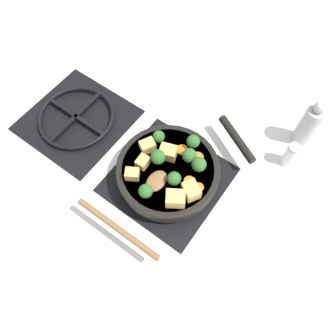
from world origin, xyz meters
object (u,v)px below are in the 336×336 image
object	(u,v)px
skillet_pan	(169,171)
wooden_spoon	(135,208)
salt_shaker	(290,155)
pepper_mill	(308,124)

from	to	relation	value
skillet_pan	wooden_spoon	world-z (taller)	wooden_spoon
salt_shaker	wooden_spoon	bearing A→B (deg)	148.15
pepper_mill	salt_shaker	size ratio (longest dim) A/B	2.03
pepper_mill	salt_shaker	world-z (taller)	pepper_mill
skillet_pan	pepper_mill	bearing A→B (deg)	-35.18
wooden_spoon	pepper_mill	world-z (taller)	pepper_mill
wooden_spoon	salt_shaker	distance (m)	0.48
wooden_spoon	pepper_mill	xyz separation A→B (m)	(0.50, -0.25, -0.00)
wooden_spoon	pepper_mill	bearing A→B (deg)	-26.41
wooden_spoon	pepper_mill	distance (m)	0.56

